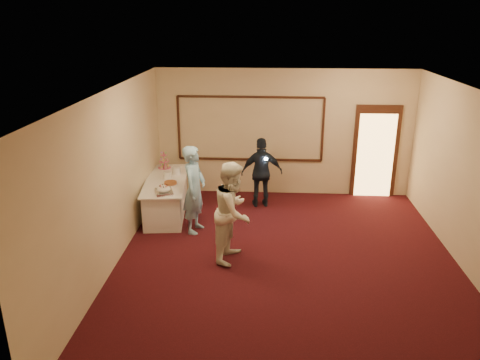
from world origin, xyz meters
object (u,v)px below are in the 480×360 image
at_px(man, 194,190).
at_px(guest, 262,173).
at_px(plate_stack_a, 167,175).
at_px(pavlova_tray, 164,190).
at_px(woman, 233,212).
at_px(tart, 171,183).
at_px(buffet_table, 167,196).
at_px(plate_stack_b, 176,171).
at_px(cupcake_stand, 164,162).

bearing_deg(man, guest, -30.99).
distance_m(plate_stack_a, guest, 2.09).
bearing_deg(pavlova_tray, woman, -37.20).
xyz_separation_m(pavlova_tray, plate_stack_a, (-0.12, 0.91, 0.00)).
xyz_separation_m(pavlova_tray, tart, (0.02, 0.54, -0.04)).
distance_m(man, guest, 1.92).
xyz_separation_m(man, woman, (0.85, -1.07, 0.01)).
relative_size(man, guest, 1.11).
bearing_deg(man, plate_stack_a, 49.79).
distance_m(buffet_table, guest, 2.18).
bearing_deg(guest, plate_stack_b, -3.07).
relative_size(buffet_table, tart, 7.52).
distance_m(buffet_table, cupcake_stand, 0.99).
height_order(plate_stack_a, guest, guest).
bearing_deg(plate_stack_a, tart, -69.07).
bearing_deg(tart, guest, 23.32).
height_order(plate_stack_a, woman, woman).
relative_size(cupcake_stand, plate_stack_b, 2.21).
relative_size(plate_stack_a, plate_stack_b, 0.94).
height_order(plate_stack_a, tart, plate_stack_a).
height_order(cupcake_stand, plate_stack_b, cupcake_stand).
bearing_deg(woman, guest, 4.32).
relative_size(plate_stack_b, woman, 0.11).
relative_size(pavlova_tray, plate_stack_b, 2.54).
bearing_deg(man, woman, -129.76).
bearing_deg(woman, tart, 55.85).
xyz_separation_m(tart, woman, (1.45, -1.66, 0.10)).
distance_m(plate_stack_b, guest, 1.91).
xyz_separation_m(tart, man, (0.60, -0.58, 0.09)).
distance_m(buffet_table, plate_stack_b, 0.63).
bearing_deg(woman, man, 53.07).
bearing_deg(buffet_table, guest, 14.55).
xyz_separation_m(buffet_table, tart, (0.17, -0.28, 0.41)).
bearing_deg(plate_stack_b, cupcake_stand, 130.83).
bearing_deg(man, cupcake_stand, 41.72).
bearing_deg(buffet_table, tart, -59.70).
xyz_separation_m(buffet_table, woman, (1.61, -1.94, 0.51)).
relative_size(tart, man, 0.17).
distance_m(woman, guest, 2.52).
bearing_deg(cupcake_stand, guest, -6.94).
distance_m(plate_stack_b, man, 1.40).
relative_size(plate_stack_a, guest, 0.11).
distance_m(plate_stack_b, woman, 2.75).
bearing_deg(plate_stack_b, pavlova_tray, -90.99).
relative_size(tart, woman, 0.17).
height_order(cupcake_stand, guest, guest).
xyz_separation_m(plate_stack_b, tart, (0.00, -0.68, -0.05)).
relative_size(buffet_table, guest, 1.44).
distance_m(plate_stack_a, plate_stack_b, 0.34).
height_order(buffet_table, man, man).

